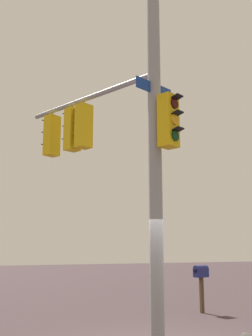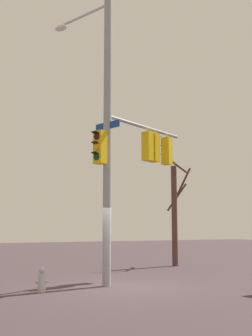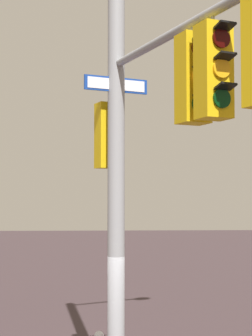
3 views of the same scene
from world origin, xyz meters
TOP-DOWN VIEW (x-y plane):
  - main_signal_pole_assembly at (-0.37, -0.85)m, footprint 5.25×3.15m

SIDE VIEW (x-z plane):
  - main_signal_pole_assembly at x=-0.37m, z-range 0.19..10.14m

